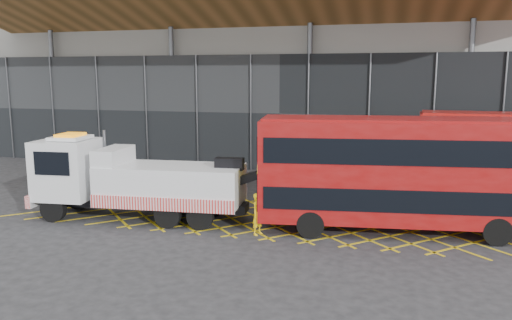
% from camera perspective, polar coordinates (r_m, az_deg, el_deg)
% --- Properties ---
extents(ground_plane, '(120.00, 120.00, 0.00)m').
position_cam_1_polar(ground_plane, '(24.94, -7.61, -5.70)').
color(ground_plane, '#242427').
extents(road_markings, '(26.36, 7.16, 0.01)m').
position_cam_1_polar(road_markings, '(23.55, 3.30, -6.53)').
color(road_markings, yellow).
rests_on(road_markings, ground_plane).
extents(construction_building, '(55.00, 23.97, 18.00)m').
position_cam_1_polar(construction_building, '(41.31, 4.81, 12.92)').
color(construction_building, gray).
rests_on(construction_building, ground_plane).
extents(recovery_truck, '(11.47, 3.52, 3.98)m').
position_cam_1_polar(recovery_truck, '(23.60, -14.07, -2.19)').
color(recovery_truck, black).
rests_on(recovery_truck, ground_plane).
extents(bus_towed, '(12.15, 4.34, 4.84)m').
position_cam_1_polar(bus_towed, '(21.55, 16.46, -1.10)').
color(bus_towed, maroon).
rests_on(bus_towed, ground_plane).
extents(worker, '(0.62, 0.75, 1.75)m').
position_cam_1_polar(worker, '(20.80, 0.24, -6.20)').
color(worker, yellow).
rests_on(worker, ground_plane).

